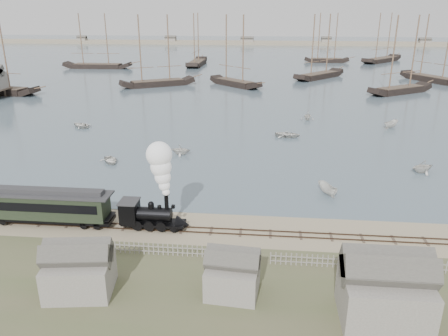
# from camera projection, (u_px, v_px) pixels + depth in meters

# --- Properties ---
(ground) EXTENTS (600.00, 600.00, 0.00)m
(ground) POSITION_uv_depth(u_px,v_px,m) (223.00, 223.00, 46.03)
(ground) COLOR tan
(ground) RESTS_ON ground
(harbor_water) EXTENTS (600.00, 336.00, 0.06)m
(harbor_water) POSITION_uv_depth(u_px,v_px,m) (260.00, 57.00, 204.94)
(harbor_water) COLOR #41525D
(harbor_water) RESTS_ON ground
(rail_track) EXTENTS (120.00, 1.80, 0.16)m
(rail_track) POSITION_uv_depth(u_px,v_px,m) (221.00, 231.00, 44.15)
(rail_track) COLOR #3E2D22
(rail_track) RESTS_ON ground
(picket_fence_west) EXTENTS (19.00, 0.10, 1.20)m
(picket_fence_west) POSITION_uv_depth(u_px,v_px,m) (145.00, 254.00, 40.09)
(picket_fence_west) COLOR slate
(picket_fence_west) RESTS_ON ground
(picket_fence_east) EXTENTS (15.00, 0.10, 1.20)m
(picket_fence_east) POSITION_uv_depth(u_px,v_px,m) (357.00, 269.00, 37.85)
(picket_fence_east) COLOR slate
(picket_fence_east) RESTS_ON ground
(shed_left) EXTENTS (5.00, 4.00, 4.10)m
(shed_left) POSITION_uv_depth(u_px,v_px,m) (82.00, 291.00, 34.81)
(shed_left) COLOR slate
(shed_left) RESTS_ON ground
(shed_mid) EXTENTS (4.00, 3.50, 3.60)m
(shed_mid) POSITION_uv_depth(u_px,v_px,m) (232.00, 293.00, 34.62)
(shed_mid) COLOR slate
(shed_mid) RESTS_ON ground
(shed_right) EXTENTS (6.00, 5.00, 5.10)m
(shed_right) POSITION_uv_depth(u_px,v_px,m) (381.00, 319.00, 31.72)
(shed_right) COLOR slate
(shed_right) RESTS_ON ground
(far_spit) EXTENTS (500.00, 20.00, 1.80)m
(far_spit) POSITION_uv_depth(u_px,v_px,m) (263.00, 44.00, 279.73)
(far_spit) COLOR tan
(far_spit) RESTS_ON ground
(locomotive) EXTENTS (7.09, 2.65, 8.83)m
(locomotive) POSITION_uv_depth(u_px,v_px,m) (159.00, 192.00, 43.34)
(locomotive) COLOR black
(locomotive) RESTS_ON ground
(passenger_coach) EXTENTS (14.09, 2.72, 3.42)m
(passenger_coach) POSITION_uv_depth(u_px,v_px,m) (45.00, 205.00, 45.13)
(passenger_coach) COLOR black
(passenger_coach) RESTS_ON ground
(beached_dinghy) EXTENTS (4.79, 5.27, 0.89)m
(beached_dinghy) POSITION_uv_depth(u_px,v_px,m) (50.00, 206.00, 48.76)
(beached_dinghy) COLOR silver
(beached_dinghy) RESTS_ON ground
(rowboat_0) EXTENTS (4.44, 4.15, 0.75)m
(rowboat_0) POSITION_uv_depth(u_px,v_px,m) (110.00, 160.00, 63.73)
(rowboat_0) COLOR silver
(rowboat_0) RESTS_ON harbor_water
(rowboat_1) EXTENTS (2.84, 3.21, 1.58)m
(rowboat_1) POSITION_uv_depth(u_px,v_px,m) (181.00, 149.00, 67.21)
(rowboat_1) COLOR silver
(rowboat_1) RESTS_ON harbor_water
(rowboat_2) EXTENTS (3.60, 2.77, 1.31)m
(rowboat_2) POSITION_uv_depth(u_px,v_px,m) (327.00, 189.00, 52.66)
(rowboat_2) COLOR silver
(rowboat_2) RESTS_ON harbor_water
(rowboat_3) EXTENTS (3.72, 4.81, 0.92)m
(rowboat_3) POSITION_uv_depth(u_px,v_px,m) (288.00, 134.00, 76.49)
(rowboat_3) COLOR silver
(rowboat_3) RESTS_ON harbor_water
(rowboat_4) EXTENTS (4.00, 4.23, 1.77)m
(rowboat_4) POSITION_uv_depth(u_px,v_px,m) (423.00, 166.00, 59.74)
(rowboat_4) COLOR silver
(rowboat_4) RESTS_ON harbor_water
(rowboat_5) EXTENTS (3.58, 3.70, 1.44)m
(rowboat_5) POSITION_uv_depth(u_px,v_px,m) (391.00, 124.00, 82.16)
(rowboat_5) COLOR silver
(rowboat_5) RESTS_ON harbor_water
(rowboat_6) EXTENTS (4.76, 5.10, 0.86)m
(rowboat_6) POSITION_uv_depth(u_px,v_px,m) (81.00, 125.00, 83.00)
(rowboat_6) COLOR silver
(rowboat_6) RESTS_ON harbor_water
(rowboat_7) EXTENTS (3.64, 3.29, 1.68)m
(rowboat_7) POSITION_uv_depth(u_px,v_px,m) (308.00, 116.00, 88.20)
(rowboat_7) COLOR silver
(rowboat_7) RESTS_ON harbor_water
(schooner_1) EXTENTS (21.24, 15.38, 20.00)m
(schooner_1) POSITION_uv_depth(u_px,v_px,m) (156.00, 51.00, 124.02)
(schooner_1) COLOR black
(schooner_1) RESTS_ON harbor_water
(schooner_2) EXTENTS (16.73, 16.63, 20.00)m
(schooner_2) POSITION_uv_depth(u_px,v_px,m) (235.00, 51.00, 124.22)
(schooner_2) COLOR black
(schooner_2) RESTS_ON harbor_water
(schooner_3) EXTENTS (18.30, 20.59, 20.00)m
(schooner_3) POSITION_uv_depth(u_px,v_px,m) (321.00, 46.00, 138.46)
(schooner_3) COLOR black
(schooner_3) RESTS_ON harbor_water
(schooner_4) EXTENTS (19.54, 15.66, 20.00)m
(schooner_4) POSITION_uv_depth(u_px,v_px,m) (405.00, 55.00, 113.14)
(schooner_4) COLOR black
(schooner_4) RESTS_ON harbor_water
(schooner_5) EXTENTS (15.20, 22.01, 20.00)m
(schooner_5) POSITION_uv_depth(u_px,v_px,m) (437.00, 48.00, 131.86)
(schooner_5) COLOR black
(schooner_5) RESTS_ON harbor_water
(schooner_6) EXTENTS (25.73, 6.33, 20.00)m
(schooner_6) POSITION_uv_depth(u_px,v_px,m) (95.00, 41.00, 162.45)
(schooner_6) COLOR black
(schooner_6) RESTS_ON harbor_water
(schooner_7) EXTENTS (5.88, 24.22, 20.00)m
(schooner_7) POSITION_uv_depth(u_px,v_px,m) (196.00, 39.00, 171.32)
(schooner_7) COLOR black
(schooner_7) RESTS_ON harbor_water
(schooner_8) EXTENTS (18.27, 4.77, 20.00)m
(schooner_8) POSITION_uv_depth(u_px,v_px,m) (328.00, 38.00, 180.46)
(schooner_8) COLOR black
(schooner_8) RESTS_ON harbor_water
(schooner_9) EXTENTS (21.18, 23.68, 20.00)m
(schooner_9) POSITION_uv_depth(u_px,v_px,m) (384.00, 37.00, 182.31)
(schooner_9) COLOR black
(schooner_9) RESTS_ON harbor_water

